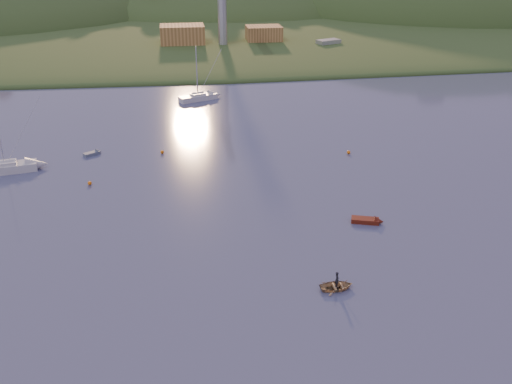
{
  "coord_description": "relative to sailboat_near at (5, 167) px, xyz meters",
  "views": [
    {
      "loc": [
        -10.35,
        -25.64,
        28.95
      ],
      "look_at": [
        -2.17,
        31.78,
        2.22
      ],
      "focal_mm": 40.0,
      "sensor_mm": 36.0,
      "label": 1
    }
  ],
  "objects": [
    {
      "name": "shore_slope",
      "position": [
        33.16,
        117.62,
        -0.72
      ],
      "size": [
        640.0,
        150.0,
        7.0
      ],
      "primitive_type": "ellipsoid",
      "color": "#30471C",
      "rests_on": "ground"
    },
    {
      "name": "work_vessel",
      "position": [
        61.91,
        70.62,
        0.57
      ],
      "size": [
        14.82,
        10.01,
        3.6
      ],
      "rotation": [
        0.0,
        0.0,
        0.4
      ],
      "color": "slate",
      "rests_on": "ground"
    },
    {
      "name": "sailboat_far",
      "position": [
        26.73,
        31.3,
        -0.04
      ],
      "size": [
        7.49,
        4.85,
        10.03
      ],
      "rotation": [
        0.0,
        0.0,
        0.41
      ],
      "color": "silver",
      "rests_on": "ground"
    },
    {
      "name": "wharf",
      "position": [
        38.16,
        74.62,
        0.48
      ],
      "size": [
        42.0,
        16.0,
        2.4
      ],
      "primitive_type": "cube",
      "color": "slate",
      "rests_on": "ground"
    },
    {
      "name": "buoy_2",
      "position": [
        11.43,
        -5.82,
        -0.47
      ],
      "size": [
        0.5,
        0.5,
        0.5
      ],
      "primitive_type": "sphere",
      "color": "orange",
      "rests_on": "ground"
    },
    {
      "name": "red_tender",
      "position": [
        42.94,
        -20.55,
        -0.47
      ],
      "size": [
        3.67,
        2.22,
        1.18
      ],
      "rotation": [
        0.0,
        0.0,
        -0.32
      ],
      "color": "#55190C",
      "rests_on": "ground"
    },
    {
      "name": "hillside_trees",
      "position": [
        33.16,
        137.62,
        -0.72
      ],
      "size": [
        280.0,
        50.0,
        32.0
      ],
      "primitive_type": null,
      "color": "#184418",
      "rests_on": "ground"
    },
    {
      "name": "sailboat_near",
      "position": [
        0.0,
        0.0,
        0.0
      ],
      "size": [
        8.19,
        3.8,
        10.94
      ],
      "rotation": [
        0.0,
        0.0,
        0.19
      ],
      "color": "silver",
      "rests_on": "ground"
    },
    {
      "name": "canoe",
      "position": [
        35.83,
        -32.21,
        -0.41
      ],
      "size": [
        3.13,
        2.33,
        0.62
      ],
      "primitive_type": "imported",
      "rotation": [
        0.0,
        0.0,
        1.64
      ],
      "color": "#A28459",
      "rests_on": "ground"
    },
    {
      "name": "shed_west",
      "position": [
        25.16,
        75.62,
        4.08
      ],
      "size": [
        11.0,
        8.0,
        4.8
      ],
      "primitive_type": "cube",
      "color": "olive",
      "rests_on": "wharf"
    },
    {
      "name": "shed_east",
      "position": [
        46.16,
        76.62,
        3.68
      ],
      "size": [
        9.0,
        7.0,
        4.0
      ],
      "primitive_type": "cube",
      "color": "olive",
      "rests_on": "wharf"
    },
    {
      "name": "hill_right",
      "position": [
        128.16,
        147.62,
        -0.72
      ],
      "size": [
        150.0,
        130.0,
        60.0
      ],
      "primitive_type": "ellipsoid",
      "color": "#30471C",
      "rests_on": "ground"
    },
    {
      "name": "far_shore",
      "position": [
        33.16,
        182.62,
        -0.72
      ],
      "size": [
        620.0,
        220.0,
        1.5
      ],
      "primitive_type": "cube",
      "color": "#30471C",
      "rests_on": "ground"
    },
    {
      "name": "paddler",
      "position": [
        35.83,
        -32.21,
        0.04
      ],
      "size": [
        0.4,
        0.57,
        1.51
      ],
      "primitive_type": "imported",
      "rotation": [
        0.0,
        0.0,
        1.64
      ],
      "color": "black",
      "rests_on": "ground"
    },
    {
      "name": "buoy_1",
      "position": [
        46.53,
        0.14,
        -0.47
      ],
      "size": [
        0.5,
        0.5,
        0.5
      ],
      "primitive_type": "sphere",
      "color": "orange",
      "rests_on": "ground"
    },
    {
      "name": "buoy_3",
      "position": [
        20.3,
        4.0,
        -0.47
      ],
      "size": [
        0.5,
        0.5,
        0.5
      ],
      "primitive_type": "sphere",
      "color": "orange",
      "rests_on": "ground"
    },
    {
      "name": "hill_center",
      "position": [
        43.16,
        162.62,
        -0.72
      ],
      "size": [
        140.0,
        120.0,
        36.0
      ],
      "primitive_type": "ellipsoid",
      "color": "#30471C",
      "rests_on": "ground"
    },
    {
      "name": "grey_dinghy",
      "position": [
        10.85,
        5.18,
        -0.51
      ],
      "size": [
        2.74,
        2.29,
        0.99
      ],
      "rotation": [
        0.0,
        0.0,
        0.59
      ],
      "color": "slate",
      "rests_on": "ground"
    }
  ]
}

